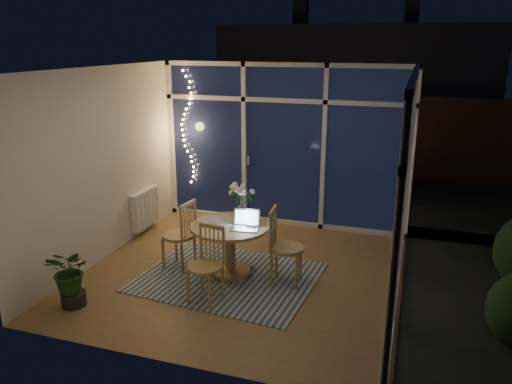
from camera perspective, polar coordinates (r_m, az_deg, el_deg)
floor at (r=6.61m, az=-1.52°, el=-9.25°), size 4.00×4.00×0.00m
ceiling at (r=5.94m, az=-1.72°, el=13.88°), size 4.00×4.00×0.00m
wall_back at (r=8.01m, az=3.23°, el=5.27°), size 4.00×0.04×2.60m
wall_front at (r=4.41m, az=-10.41°, el=-4.86°), size 4.00×0.04×2.60m
wall_left at (r=7.06m, az=-17.11°, el=2.95°), size 0.04×4.00×2.60m
wall_right at (r=5.81m, az=17.30°, el=-0.00°), size 0.04×4.00×2.60m
window_wall_back at (r=7.97m, az=3.16°, el=5.22°), size 4.00×0.10×2.60m
window_wall_right at (r=5.81m, az=16.91°, el=0.03°), size 0.10×4.00×2.60m
radiator at (r=8.00m, az=-12.55°, el=-1.82°), size 0.10×0.70×0.58m
fairy_lights at (r=8.42m, az=-7.95°, el=7.28°), size 0.24×0.10×1.85m
garden_patio at (r=11.09m, az=9.64°, el=1.15°), size 12.00×6.00×0.10m
garden_fence at (r=11.44m, az=7.78°, el=6.65°), size 11.00×0.08×1.80m
neighbour_roof at (r=14.20m, az=11.52°, el=13.74°), size 7.00×3.00×2.20m
garden_shrubs at (r=9.73m, az=0.73°, el=2.26°), size 0.90×0.90×0.90m
rug at (r=6.50m, az=-3.22°, el=-9.70°), size 2.30×1.90×0.01m
dining_table at (r=6.44m, az=-2.94°, el=-6.64°), size 1.09×1.09×0.69m
chair_left at (r=6.67m, az=-8.89°, el=-4.74°), size 0.49×0.49×0.95m
chair_right at (r=6.18m, az=3.50°, el=-6.21°), size 0.49×0.49×0.98m
chair_front at (r=5.79m, az=-5.86°, el=-8.32°), size 0.48×0.48×0.91m
laptop at (r=6.13m, az=-1.28°, el=-3.19°), size 0.37×0.33×0.24m
flower_vase at (r=6.43m, az=-1.68°, el=-2.35°), size 0.22×0.22×0.21m
bowl at (r=6.25m, az=-0.43°, el=-3.76°), size 0.16×0.16×0.04m
newspapers at (r=6.43m, az=-3.96°, el=-3.33°), size 0.51×0.45×0.01m
phone at (r=6.31m, az=-3.46°, el=-3.74°), size 0.13×0.09×0.01m
potted_plant at (r=6.08m, az=-20.41°, el=-8.89°), size 0.56×0.49×0.76m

